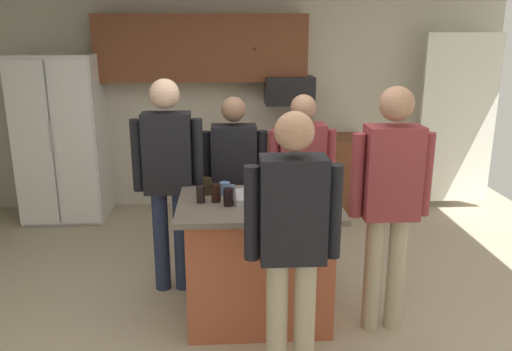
{
  "coord_description": "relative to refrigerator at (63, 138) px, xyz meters",
  "views": [
    {
      "loc": [
        -0.14,
        -3.57,
        2.15
      ],
      "look_at": [
        0.09,
        0.31,
        1.05
      ],
      "focal_mm": 36.66,
      "sensor_mm": 36.0,
      "label": 1
    }
  ],
  "objects": [
    {
      "name": "person_guest_by_door",
      "position": [
        2.5,
        -1.68,
        -0.0
      ],
      "size": [
        0.57,
        0.22,
        1.62
      ],
      "rotation": [
        0.0,
        0.0,
        -2.11
      ],
      "color": "#383842",
      "rests_on": "ground"
    },
    {
      "name": "person_guest_left",
      "position": [
        2.99,
        -2.56,
        0.1
      ],
      "size": [
        0.57,
        0.24,
        1.78
      ],
      "rotation": [
        0.0,
        0.0,
        2.94
      ],
      "color": "tan",
      "rests_on": "ground"
    },
    {
      "name": "person_guest_right",
      "position": [
        1.39,
        -1.86,
        0.1
      ],
      "size": [
        0.57,
        0.23,
        1.78
      ],
      "rotation": [
        0.0,
        0.0,
        -0.64
      ],
      "color": "#232D4C",
      "rests_on": "ground"
    },
    {
      "name": "glass_pilsner",
      "position": [
        1.71,
        -2.19,
        0.07
      ],
      "size": [
        0.07,
        0.07,
        0.13
      ],
      "color": "black",
      "rests_on": "kitchen_island"
    },
    {
      "name": "glass_dark_ale",
      "position": [
        1.87,
        -2.45,
        0.06
      ],
      "size": [
        0.07,
        0.07,
        0.12
      ],
      "color": "black",
      "rests_on": "kitchen_island"
    },
    {
      "name": "cabinet_run_upper",
      "position": [
        1.6,
        0.22,
        0.99
      ],
      "size": [
        2.4,
        0.38,
        0.75
      ],
      "color": "brown"
    },
    {
      "name": "tumbler_amber",
      "position": [
        1.67,
        -2.37,
        0.06
      ],
      "size": [
        0.06,
        0.06,
        0.12
      ],
      "color": "black",
      "rests_on": "kitchen_island"
    },
    {
      "name": "floor",
      "position": [
        2.0,
        -2.38,
        -0.94
      ],
      "size": [
        7.04,
        7.04,
        0.0
      ],
      "primitive_type": "plane",
      "color": "#B7A88E",
      "rests_on": "ground"
    },
    {
      "name": "kitchen_island",
      "position": [
        2.09,
        -2.38,
        -0.46
      ],
      "size": [
        1.17,
        0.85,
        0.94
      ],
      "color": "#AD5638",
      "rests_on": "ground"
    },
    {
      "name": "back_wall",
      "position": [
        2.0,
        0.42,
        0.36
      ],
      "size": [
        6.4,
        0.1,
        2.6
      ],
      "primitive_type": "cube",
      "color": "beige",
      "rests_on": "ground"
    },
    {
      "name": "mug_blue_stoneware",
      "position": [
        2.48,
        -2.24,
        0.05
      ],
      "size": [
        0.13,
        0.09,
        0.1
      ],
      "color": "#4C6B99",
      "rests_on": "kitchen_island"
    },
    {
      "name": "mug_ceramic_white",
      "position": [
        1.85,
        -2.18,
        0.05
      ],
      "size": [
        0.12,
        0.08,
        0.09
      ],
      "color": "#4C6B99",
      "rests_on": "kitchen_island"
    },
    {
      "name": "glass_stout_tall",
      "position": [
        1.78,
        -2.36,
        0.07
      ],
      "size": [
        0.07,
        0.07,
        0.13
      ],
      "color": "black",
      "rests_on": "kitchen_island"
    },
    {
      "name": "person_elder_center",
      "position": [
        2.24,
        -3.14,
        0.05
      ],
      "size": [
        0.57,
        0.23,
        1.71
      ],
      "rotation": [
        0.0,
        0.0,
        1.77
      ],
      "color": "tan",
      "rests_on": "ground"
    },
    {
      "name": "refrigerator",
      "position": [
        0.0,
        0.0,
        0.0
      ],
      "size": [
        0.9,
        0.76,
        1.88
      ],
      "color": "white",
      "rests_on": "ground"
    },
    {
      "name": "microwave_over_range",
      "position": [
        2.6,
        0.12,
        0.51
      ],
      "size": [
        0.56,
        0.4,
        0.32
      ],
      "primitive_type": "cube",
      "color": "black"
    },
    {
      "name": "cabinet_run_lower",
      "position": [
        2.6,
        0.1,
        -0.49
      ],
      "size": [
        1.8,
        0.63,
        0.9
      ],
      "color": "brown",
      "rests_on": "ground"
    },
    {
      "name": "serving_tray",
      "position": [
        2.14,
        -2.32,
        0.02
      ],
      "size": [
        0.44,
        0.3,
        0.04
      ],
      "color": "#B7B7BC",
      "rests_on": "kitchen_island"
    },
    {
      "name": "person_host_foreground",
      "position": [
        1.93,
        -1.61,
        -0.02
      ],
      "size": [
        0.57,
        0.22,
        1.6
      ],
      "rotation": [
        0.0,
        0.0,
        -1.36
      ],
      "color": "#232D4C",
      "rests_on": "ground"
    },
    {
      "name": "french_door_window_panel",
      "position": [
        4.6,
        0.02,
        0.16
      ],
      "size": [
        0.9,
        0.06,
        2.0
      ],
      "primitive_type": "cube",
      "color": "white",
      "rests_on": "ground"
    },
    {
      "name": "glass_short_whisky",
      "position": [
        2.2,
        -2.55,
        0.08
      ],
      "size": [
        0.07,
        0.07,
        0.15
      ],
      "color": "black",
      "rests_on": "kitchen_island"
    }
  ]
}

